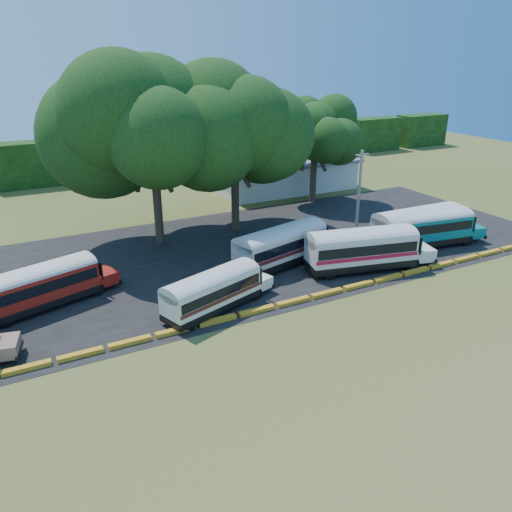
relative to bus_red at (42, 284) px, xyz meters
name	(u,v)px	position (x,y,z in m)	size (l,w,h in m)	color
ground	(282,314)	(14.60, -8.83, -1.86)	(160.00, 160.00, 0.00)	#45521B
asphalt_strip	(225,255)	(15.60, 3.17, -1.85)	(64.00, 24.00, 0.02)	black
curb	(275,306)	(14.60, -7.83, -1.71)	(53.70, 0.45, 0.30)	gold
terminal_building	(285,175)	(32.60, 21.17, 0.18)	(19.00, 9.00, 4.00)	silver
treeline_backdrop	(118,157)	(14.60, 39.17, 1.14)	(130.00, 4.00, 6.00)	black
bus_red	(42,284)	(0.00, 0.00, 0.00)	(10.11, 5.30, 3.24)	black
bus_cream_west	(214,289)	(10.59, -6.16, -0.16)	(9.37, 5.06, 3.00)	black
bus_cream_east	(282,244)	(19.00, -1.29, 0.13)	(11.00, 5.21, 3.51)	black
bus_white_red	(364,247)	(24.54, -5.23, 0.21)	(11.46, 5.11, 3.66)	black
bus_white_blue	(419,224)	(33.11, -2.84, 0.22)	(11.21, 3.00, 3.67)	black
bus_teal	(427,226)	(33.39, -3.58, 0.18)	(11.05, 4.14, 3.55)	black
tree_west	(151,118)	(11.34, 8.90, 9.93)	(14.69, 14.69, 17.20)	#312418
tree_center	(234,125)	(19.54, 9.20, 8.76)	(11.91, 11.91, 15.02)	#312418
tree_east	(315,128)	(32.60, 14.52, 7.12)	(7.89, 7.89, 11.95)	#312418
utility_pole	(359,190)	(30.72, 3.42, 2.36)	(1.60, 0.30, 8.21)	gray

